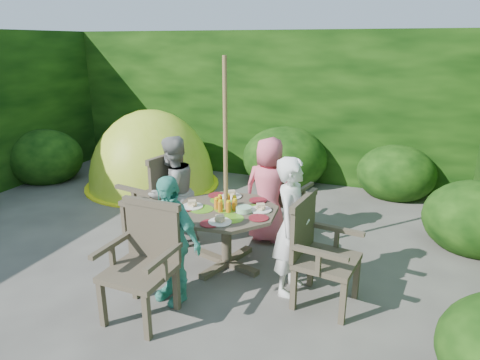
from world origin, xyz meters
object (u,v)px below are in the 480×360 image
(patio_table, at_px, (227,218))
(dome_tent, at_px, (153,185))
(child_back, at_px, (269,190))
(child_right, at_px, (292,227))
(child_left, at_px, (173,192))
(child_front, at_px, (170,239))
(garden_chair_left, at_px, (157,195))
(parasol_pole, at_px, (226,168))
(garden_chair_right, at_px, (319,251))
(garden_chair_back, at_px, (282,195))
(garden_chair_front, at_px, (144,260))

(patio_table, bearing_deg, dome_tent, 137.68)
(patio_table, height_order, child_back, child_back)
(child_right, xyz_separation_m, child_left, (-1.53, 0.45, -0.01))
(child_left, bearing_deg, child_right, 92.35)
(patio_table, distance_m, child_front, 0.80)
(garden_chair_left, bearing_deg, parasol_pole, 83.20)
(child_left, relative_size, child_back, 1.03)
(child_back, bearing_deg, garden_chair_right, 129.25)
(child_left, distance_m, child_front, 1.13)
(child_right, bearing_deg, parasol_pole, 76.70)
(garden_chair_right, distance_m, child_left, 1.90)
(garden_chair_right, relative_size, child_right, 0.72)
(garden_chair_right, distance_m, child_right, 0.33)
(dome_tent, bearing_deg, patio_table, -31.92)
(parasol_pole, height_order, dome_tent, parasol_pole)
(garden_chair_back, height_order, child_left, child_left)
(garden_chair_right, height_order, garden_chair_left, garden_chair_left)
(patio_table, bearing_deg, child_right, -16.50)
(child_front, xyz_separation_m, dome_tent, (-2.01, 2.81, -0.61))
(parasol_pole, relative_size, garden_chair_left, 2.11)
(garden_chair_back, distance_m, garden_chair_front, 2.20)
(garden_chair_front, height_order, child_right, child_right)
(garden_chair_front, relative_size, child_front, 0.80)
(parasol_pole, xyz_separation_m, child_left, (-0.77, 0.23, -0.44))
(child_left, height_order, child_front, child_left)
(parasol_pole, height_order, garden_chair_right, parasol_pole)
(parasol_pole, distance_m, child_left, 0.91)
(patio_table, relative_size, garden_chair_right, 1.44)
(garden_chair_left, xyz_separation_m, dome_tent, (-1.20, 1.72, -0.56))
(child_right, height_order, child_left, child_right)
(garden_chair_front, distance_m, child_back, 1.90)
(child_front, bearing_deg, garden_chair_left, 142.82)
(patio_table, bearing_deg, garden_chair_front, -107.76)
(parasol_pole, relative_size, child_left, 1.67)
(garden_chair_back, height_order, garden_chair_front, garden_chair_front)
(patio_table, height_order, child_front, child_front)
(patio_table, distance_m, garden_chair_back, 1.10)
(garden_chair_front, bearing_deg, garden_chair_left, 119.52)
(garden_chair_back, distance_m, child_back, 0.34)
(parasol_pole, distance_m, child_front, 0.94)
(child_right, relative_size, dome_tent, 0.53)
(garden_chair_right, height_order, child_back, child_back)
(garden_chair_right, relative_size, garden_chair_back, 1.06)
(garden_chair_right, bearing_deg, garden_chair_left, 80.32)
(parasol_pole, distance_m, garden_chair_left, 1.22)
(child_front, bearing_deg, garden_chair_front, -94.69)
(garden_chair_right, relative_size, child_back, 0.76)
(child_left, bearing_deg, garden_chair_left, -89.66)
(parasol_pole, relative_size, child_back, 1.72)
(garden_chair_left, height_order, child_right, child_right)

